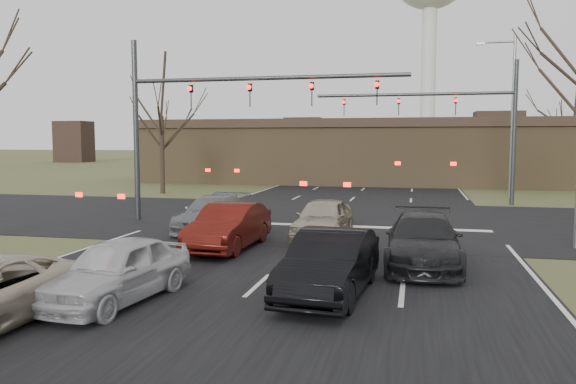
# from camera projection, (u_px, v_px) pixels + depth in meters

# --- Properties ---
(ground) EXTENTS (360.00, 360.00, 0.00)m
(ground) POSITION_uv_depth(u_px,v_px,m) (215.00, 325.00, 10.95)
(ground) COLOR #484E29
(ground) RESTS_ON ground
(road_main) EXTENTS (14.00, 300.00, 0.02)m
(road_main) POSITION_uv_depth(u_px,v_px,m) (385.00, 169.00, 69.19)
(road_main) COLOR black
(road_main) RESTS_ON ground
(road_cross) EXTENTS (200.00, 14.00, 0.02)m
(road_cross) POSITION_uv_depth(u_px,v_px,m) (330.00, 219.00, 25.51)
(road_cross) COLOR black
(road_cross) RESTS_ON ground
(building) EXTENTS (42.40, 10.40, 5.30)m
(building) POSITION_uv_depth(u_px,v_px,m) (395.00, 151.00, 47.14)
(building) COLOR brown
(building) RESTS_ON ground
(mast_arm_near) EXTENTS (12.12, 0.24, 8.00)m
(mast_arm_near) POSITION_uv_depth(u_px,v_px,m) (205.00, 106.00, 24.26)
(mast_arm_near) COLOR #383A3D
(mast_arm_near) RESTS_ON ground
(mast_arm_far) EXTENTS (11.12, 0.24, 8.00)m
(mast_arm_far) POSITION_uv_depth(u_px,v_px,m) (461.00, 115.00, 31.44)
(mast_arm_far) COLOR #383A3D
(mast_arm_far) RESTS_ON ground
(streetlight_right_far) EXTENTS (2.34, 0.25, 10.00)m
(streetlight_right_far) POSITION_uv_depth(u_px,v_px,m) (510.00, 108.00, 34.57)
(streetlight_right_far) COLOR gray
(streetlight_right_far) RESTS_ON ground
(tree_left_far) EXTENTS (5.70, 5.70, 9.50)m
(tree_left_far) POSITION_uv_depth(u_px,v_px,m) (161.00, 84.00, 37.43)
(tree_left_far) COLOR black
(tree_left_far) RESTS_ON ground
(tree_right_far) EXTENTS (5.40, 5.40, 9.00)m
(tree_right_far) POSITION_uv_depth(u_px,v_px,m) (575.00, 94.00, 40.95)
(tree_right_far) COLOR black
(tree_right_far) RESTS_ON ground
(car_white_sedan) EXTENTS (2.21, 4.37, 1.43)m
(car_white_sedan) POSITION_uv_depth(u_px,v_px,m) (117.00, 270.00, 12.47)
(car_white_sedan) COLOR #B9BABC
(car_white_sedan) RESTS_ON ground
(car_black_hatch) EXTENTS (1.97, 4.67, 1.50)m
(car_black_hatch) POSITION_uv_depth(u_px,v_px,m) (330.00, 264.00, 12.96)
(car_black_hatch) COLOR black
(car_black_hatch) RESTS_ON ground
(car_charcoal_sedan) EXTENTS (2.11, 5.12, 1.48)m
(car_charcoal_sedan) POSITION_uv_depth(u_px,v_px,m) (423.00, 241.00, 16.01)
(car_charcoal_sedan) COLOR black
(car_charcoal_sedan) RESTS_ON ground
(car_grey_ahead) EXTENTS (2.07, 4.83, 1.39)m
(car_grey_ahead) POSITION_uv_depth(u_px,v_px,m) (213.00, 213.00, 22.31)
(car_grey_ahead) COLOR slate
(car_grey_ahead) RESTS_ON ground
(car_red_ahead) EXTENTS (1.75, 4.61, 1.50)m
(car_red_ahead) POSITION_uv_depth(u_px,v_px,m) (229.00, 227.00, 18.56)
(car_red_ahead) COLOR #4E100B
(car_red_ahead) RESTS_ON ground
(car_silver_ahead) EXTENTS (1.96, 4.47, 1.50)m
(car_silver_ahead) POSITION_uv_depth(u_px,v_px,m) (323.00, 219.00, 20.39)
(car_silver_ahead) COLOR #A89D88
(car_silver_ahead) RESTS_ON ground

